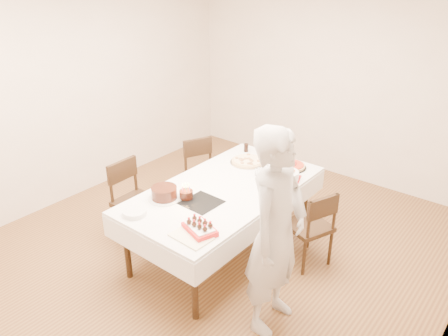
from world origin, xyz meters
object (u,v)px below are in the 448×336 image
Objects in this scene: chair_right_savory at (308,226)px; strawberry_box at (200,228)px; pizza_pepperoni at (291,166)px; taper_candle at (267,164)px; pasta_bowl at (286,175)px; chair_left_savory at (204,177)px; birthday_cake at (186,191)px; dining_table at (224,219)px; pizza_white at (248,161)px; chair_left_dessert at (137,203)px; person at (276,233)px; cola_glass at (246,148)px; layer_cake at (164,193)px.

strawberry_box is (-0.45, -1.12, 0.37)m from chair_right_savory.
pizza_pepperoni is 0.96× the size of taper_candle.
pizza_pepperoni is 1.59m from strawberry_box.
pasta_bowl reaches higher than pizza_pepperoni.
chair_left_savory is 6.33× the size of birthday_cake.
dining_table is 0.62m from birthday_cake.
strawberry_box is (0.50, -1.38, 0.02)m from pizza_white.
birthday_cake is at bearing 144.43° from strawberry_box.
chair_left_dessert is 1.63m from pasta_bowl.
chair_right_savory is at bearing -160.95° from chair_left_savory.
person is at bearing -52.96° from taper_candle.
strawberry_box is at bearing -84.50° from taper_candle.
pizza_pepperoni is at bearing -4.20° from cola_glass.
strawberry_box is at bearing -65.65° from dining_table.
dining_table is 2.35× the size of chair_left_dessert.
chair_left_savory reaches higher than pizza_pepperoni.
chair_left_savory is at bearing -162.64° from pizza_pepperoni.
layer_cake reaches higher than pasta_bowl.
chair_right_savory is 8.43× the size of cola_glass.
chair_right_savory reaches higher than pizza_white.
dining_table is 0.97m from chair_left_dessert.
person reaches higher than strawberry_box.
chair_right_savory is at bearing 6.59° from person.
pasta_bowl is 1.90× the size of birthday_cake.
layer_cake is at bearing -118.56° from taper_candle.
pasta_bowl is (1.25, 0.99, 0.35)m from chair_left_dessert.
person is at bearing 172.52° from chair_left_savory.
layer_cake is 0.21m from birthday_cake.
chair_left_dessert is 3.05× the size of strawberry_box.
chair_right_savory is 0.77m from pizza_pepperoni.
person is 0.66m from strawberry_box.
dining_table is 0.90m from chair_left_savory.
dining_table is 21.42× the size of cola_glass.
pizza_pepperoni is (1.01, 0.32, 0.33)m from chair_left_savory.
chair_left_savory is at bearing 53.68° from person.
cola_glass is at bearing 38.93° from person.
layer_cake is at bearing -140.82° from birthday_cake.
layer_cake is at bearing -118.53° from chair_right_savory.
chair_right_savory is 2.50× the size of pizza_pepperoni.
taper_candle is (0.95, -0.08, 0.48)m from chair_left_savory.
chair_right_savory is 0.58m from pasta_bowl.
taper_candle is 1.12m from layer_cake.
taper_candle is 1.18× the size of strawberry_box.
chair_left_savory reaches higher than chair_right_savory.
chair_left_savory is 2.04m from person.
taper_candle reaches higher than chair_left_dessert.
person is 5.31× the size of pizza_pepperoni.
strawberry_box is at bearing -66.39° from cola_glass.
chair_left_savory is 1.07m from taper_candle.
pizza_white is at bearing 110.07° from strawberry_box.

